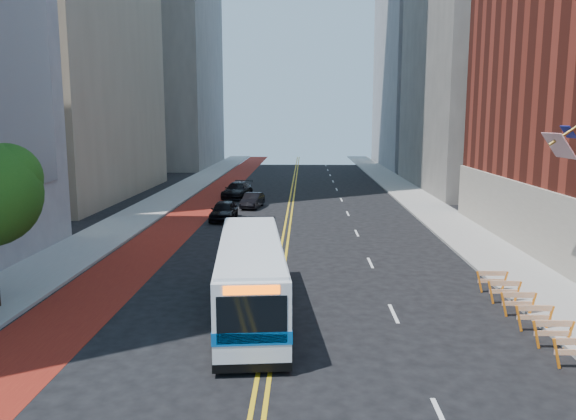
% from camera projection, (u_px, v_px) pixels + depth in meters
% --- Properties ---
extents(ground, '(160.00, 160.00, 0.00)m').
position_uv_depth(ground, '(263.00, 381.00, 16.62)').
color(ground, black).
rests_on(ground, ground).
extents(sidewalk_left, '(4.00, 140.00, 0.15)m').
position_uv_depth(sidewalk_left, '(145.00, 212.00, 46.55)').
color(sidewalk_left, gray).
rests_on(sidewalk_left, ground).
extents(sidewalk_right, '(4.00, 140.00, 0.15)m').
position_uv_depth(sidewalk_right, '(436.00, 213.00, 45.86)').
color(sidewalk_right, gray).
rests_on(sidewalk_right, ground).
extents(bus_lane_paint, '(3.60, 140.00, 0.01)m').
position_uv_depth(bus_lane_paint, '(192.00, 213.00, 46.45)').
color(bus_lane_paint, maroon).
rests_on(bus_lane_paint, ground).
extents(center_line_inner, '(0.14, 140.00, 0.01)m').
position_uv_depth(center_line_inner, '(287.00, 213.00, 46.22)').
color(center_line_inner, gold).
rests_on(center_line_inner, ground).
extents(center_line_outer, '(0.14, 140.00, 0.01)m').
position_uv_depth(center_line_outer, '(292.00, 213.00, 46.21)').
color(center_line_outer, gold).
rests_on(center_line_outer, ground).
extents(lane_dashes, '(0.14, 98.20, 0.01)m').
position_uv_depth(lane_dashes, '(341.00, 200.00, 53.97)').
color(lane_dashes, silver).
rests_on(lane_dashes, ground).
extents(midrise_right_near, '(18.00, 26.00, 40.00)m').
position_uv_depth(midrise_right_near, '(508.00, 3.00, 60.12)').
color(midrise_right_near, slate).
rests_on(midrise_right_near, ground).
extents(construction_barriers, '(1.42, 10.91, 1.00)m').
position_uv_depth(construction_barriers, '(543.00, 322.00, 19.62)').
color(construction_barriers, orange).
rests_on(construction_barriers, ground).
extents(transit_bus, '(3.51, 11.20, 3.03)m').
position_uv_depth(transit_bus, '(251.00, 276.00, 22.08)').
color(transit_bus, silver).
rests_on(transit_bus, ground).
extents(car_a, '(1.93, 4.45, 1.50)m').
position_uv_depth(car_a, '(224.00, 211.00, 42.95)').
color(car_a, black).
rests_on(car_a, ground).
extents(car_b, '(1.92, 4.10, 1.30)m').
position_uv_depth(car_b, '(252.00, 200.00, 49.02)').
color(car_b, black).
rests_on(car_b, ground).
extents(car_c, '(2.97, 5.62, 1.55)m').
position_uv_depth(car_c, '(237.00, 190.00, 55.02)').
color(car_c, black).
rests_on(car_c, ground).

